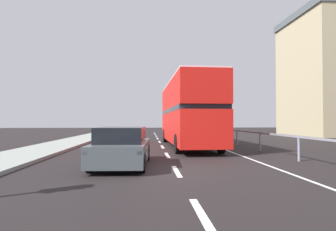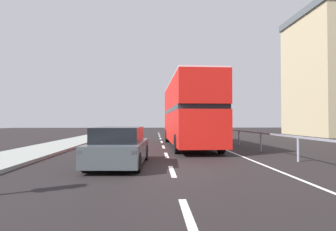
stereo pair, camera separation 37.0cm
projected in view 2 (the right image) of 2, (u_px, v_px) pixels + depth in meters
ground_plane at (171, 170)px, 9.24m from camera, size 73.44×120.00×0.10m
lane_paint_markings at (195, 146)px, 17.93m from camera, size 3.67×46.00×0.01m
bridge_side_railing at (239, 133)px, 18.52m from camera, size 0.10×42.00×1.05m
double_decker_bus_red at (189, 112)px, 17.43m from camera, size 2.73×10.66×4.23m
hatchback_car_near at (119, 147)px, 9.96m from camera, size 2.06×4.23×1.44m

